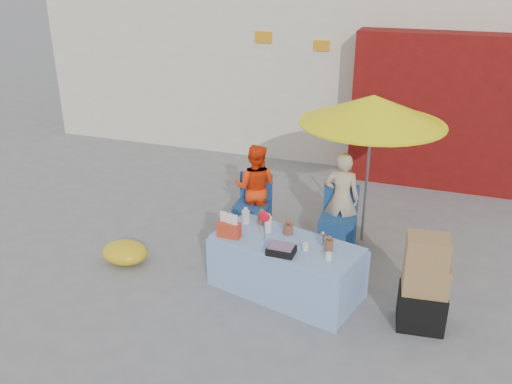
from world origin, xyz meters
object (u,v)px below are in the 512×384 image
at_px(market_table, 286,266).
at_px(umbrella, 373,110).
at_px(box_stack, 424,286).
at_px(chair_left, 252,216).
at_px(vendor_orange, 255,188).
at_px(chair_right, 337,229).
at_px(vendor_beige, 341,199).

bearing_deg(market_table, umbrella, 81.97).
height_order(market_table, umbrella, umbrella).
height_order(umbrella, box_stack, umbrella).
bearing_deg(chair_left, vendor_orange, 85.93).
bearing_deg(chair_left, umbrella, 6.74).
bearing_deg(chair_right, market_table, -108.66).
bearing_deg(market_table, chair_right, 89.21).
bearing_deg(market_table, vendor_orange, 136.09).
bearing_deg(umbrella, box_stack, -62.25).
distance_m(vendor_beige, umbrella, 1.27).
distance_m(market_table, vendor_orange, 1.73).
height_order(market_table, vendor_orange, vendor_orange).
distance_m(chair_left, box_stack, 2.87).
height_order(vendor_beige, box_stack, vendor_beige).
xyz_separation_m(market_table, chair_left, (-0.90, 1.31, -0.09)).
relative_size(chair_left, vendor_orange, 0.66).
distance_m(chair_right, vendor_beige, 0.43).
xyz_separation_m(market_table, vendor_orange, (-0.90, 1.44, 0.30)).
distance_m(market_table, box_stack, 1.58).
bearing_deg(vendor_orange, chair_left, 85.93).
xyz_separation_m(umbrella, box_stack, (0.91, -1.74, -1.39)).
relative_size(vendor_beige, umbrella, 0.64).
relative_size(chair_right, box_stack, 0.78).
height_order(market_table, chair_right, market_table).
xyz_separation_m(vendor_orange, vendor_beige, (1.25, 0.00, 0.02)).
bearing_deg(box_stack, chair_right, 129.91).
relative_size(chair_left, umbrella, 0.41).
bearing_deg(chair_right, chair_left, 176.36).
bearing_deg(chair_right, umbrella, 39.72).
distance_m(market_table, umbrella, 2.31).
bearing_deg(chair_left, box_stack, -34.16).
bearing_deg(chair_left, chair_right, -3.64).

